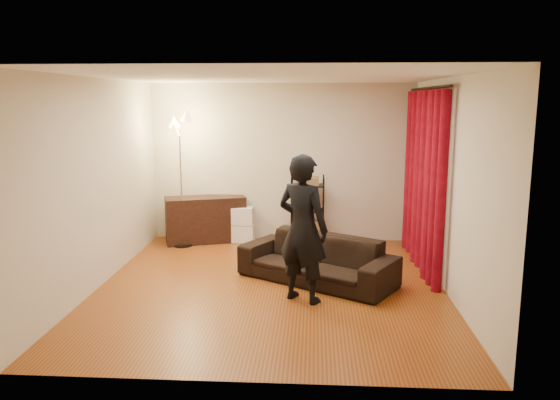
# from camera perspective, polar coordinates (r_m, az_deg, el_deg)

# --- Properties ---
(floor) EXTENTS (5.00, 5.00, 0.00)m
(floor) POSITION_cam_1_polar(r_m,az_deg,el_deg) (7.28, -0.95, -8.96)
(floor) COLOR brown
(floor) RESTS_ON ground
(ceiling) EXTENTS (5.00, 5.00, 0.00)m
(ceiling) POSITION_cam_1_polar(r_m,az_deg,el_deg) (6.88, -1.02, 12.77)
(ceiling) COLOR white
(ceiling) RESTS_ON ground
(wall_back) EXTENTS (5.00, 0.00, 5.00)m
(wall_back) POSITION_cam_1_polar(r_m,az_deg,el_deg) (9.43, 0.24, 3.92)
(wall_back) COLOR beige
(wall_back) RESTS_ON ground
(wall_front) EXTENTS (5.00, 0.00, 5.00)m
(wall_front) POSITION_cam_1_polar(r_m,az_deg,el_deg) (4.51, -3.53, -3.29)
(wall_front) COLOR beige
(wall_front) RESTS_ON ground
(wall_left) EXTENTS (0.00, 5.00, 5.00)m
(wall_left) POSITION_cam_1_polar(r_m,az_deg,el_deg) (7.48, -18.44, 1.68)
(wall_left) COLOR beige
(wall_left) RESTS_ON ground
(wall_right) EXTENTS (0.00, 5.00, 5.00)m
(wall_right) POSITION_cam_1_polar(r_m,az_deg,el_deg) (7.14, 17.34, 1.34)
(wall_right) COLOR beige
(wall_right) RESTS_ON ground
(curtain_rod) EXTENTS (0.04, 2.65, 0.04)m
(curtain_rod) POSITION_cam_1_polar(r_m,az_deg,el_deg) (8.13, 15.25, 11.21)
(curtain_rod) COLOR black
(curtain_rod) RESTS_ON wall_right
(curtain) EXTENTS (0.22, 2.65, 2.55)m
(curtain) POSITION_cam_1_polar(r_m,az_deg,el_deg) (8.21, 14.68, 2.08)
(curtain) COLOR maroon
(curtain) RESTS_ON ground
(sofa) EXTENTS (2.23, 1.80, 0.62)m
(sofa) POSITION_cam_1_polar(r_m,az_deg,el_deg) (7.39, 3.88, -6.20)
(sofa) COLOR black
(sofa) RESTS_ON ground
(person) EXTENTS (0.79, 0.70, 1.80)m
(person) POSITION_cam_1_polar(r_m,az_deg,el_deg) (6.54, 2.39, -3.00)
(person) COLOR black
(person) RESTS_ON ground
(media_cabinet) EXTENTS (1.43, 0.90, 0.78)m
(media_cabinet) POSITION_cam_1_polar(r_m,az_deg,el_deg) (9.48, -7.78, -2.01)
(media_cabinet) COLOR black
(media_cabinet) RESTS_ON ground
(storage_boxes) EXTENTS (0.38, 0.31, 0.62)m
(storage_boxes) POSITION_cam_1_polar(r_m,az_deg,el_deg) (9.42, -3.88, -2.54)
(storage_boxes) COLOR silver
(storage_boxes) RESTS_ON ground
(wire_shelf) EXTENTS (0.63, 0.54, 1.17)m
(wire_shelf) POSITION_cam_1_polar(r_m,az_deg,el_deg) (9.21, 2.89, -1.07)
(wire_shelf) COLOR black
(wire_shelf) RESTS_ON ground
(floor_lamp) EXTENTS (0.45, 0.45, 2.18)m
(floor_lamp) POSITION_cam_1_polar(r_m,az_deg,el_deg) (9.13, -10.31, 1.89)
(floor_lamp) COLOR silver
(floor_lamp) RESTS_ON ground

